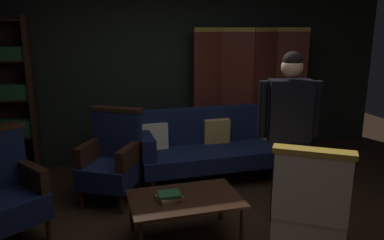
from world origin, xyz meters
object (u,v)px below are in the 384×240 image
Objects in this scene: potted_plant at (124,134)px; armchair_gilt_accent at (309,207)px; coffee_table at (185,202)px; book_tan_leather at (169,198)px; velvet_couch at (219,142)px; standing_figure at (289,123)px; armchair_wing_right at (112,159)px; armchair_wing_left at (4,190)px; book_green_cloth at (169,194)px; folding_screen at (250,91)px.

armchair_gilt_accent is at bearing -63.60° from potted_plant.
coffee_table is 0.16m from book_tan_leather.
book_tan_leather is at bearing -179.01° from coffee_table.
coffee_table is 0.96× the size of armchair_gilt_accent.
velvet_couch is 1.97m from armchair_gilt_accent.
armchair_gilt_accent is at bearing -102.84° from standing_figure.
coffee_table is at bearing 0.99° from book_tan_leather.
armchair_gilt_accent is 2.18m from armchair_wing_right.
standing_figure is (1.61, -0.96, 0.54)m from armchair_wing_right.
armchair_wing_left is 1.50m from book_tan_leather.
standing_figure reaches higher than velvet_couch.
armchair_wing_left is 0.61× the size of standing_figure.
standing_figure reaches higher than armchair_gilt_accent.
velvet_couch reaches higher than book_tan_leather.
coffee_table is 0.18m from book_green_cloth.
armchair_wing_right is at bearing 119.05° from coffee_table.
armchair_gilt_accent is (0.07, -1.97, 0.04)m from velvet_couch.
standing_figure is 1.91× the size of potted_plant.
armchair_wing_left is at bearing 163.73° from coffee_table.
coffee_table is at bearing -120.93° from velvet_couch.
armchair_wing_right is (1.00, 0.56, 0.00)m from armchair_wing_left.
armchair_gilt_accent is (0.89, -0.60, 0.12)m from coffee_table.
potted_plant is at bearing 127.12° from standing_figure.
armchair_wing_right is at bearing -104.92° from potted_plant.
armchair_wing_left is at bearing -152.92° from folding_screen.
velvet_couch is at bearing 14.21° from armchair_wing_right.
armchair_wing_right is 1.11m from book_tan_leather.
folding_screen is 1.83× the size of armchair_wing_right.
folding_screen is 1.90× the size of coffee_table.
armchair_gilt_accent is 1.20m from book_tan_leather.
armchair_wing_left is (-3.12, -1.60, -0.50)m from folding_screen.
potted_plant is (-1.38, 1.82, -0.51)m from standing_figure.
armchair_wing_left is 4.98× the size of book_tan_leather.
armchair_wing_left is 1.17× the size of potted_plant.
standing_figure is (1.04, 0.06, 0.65)m from coffee_table.
folding_screen is 1.13m from velvet_couch.
armchair_wing_right is (-1.46, 1.62, 0.00)m from armchair_gilt_accent.
armchair_gilt_accent reaches higher than coffee_table.
armchair_gilt_accent is at bearing -88.01° from velvet_couch.
velvet_couch is 1.60m from coffee_table.
book_green_cloth is (-1.19, -0.06, -0.55)m from standing_figure.
folding_screen reaches higher than potted_plant.
potted_plant is at bearing 100.19° from coffee_table.
armchair_wing_right reaches higher than potted_plant.
potted_plant is 1.89m from book_green_cloth.
velvet_couch is 1.43m from armchair_wing_right.
armchair_gilt_accent is at bearing -29.75° from book_green_cloth.
armchair_wing_left is 1.49m from book_green_cloth.
book_green_cloth is at bearing 150.25° from armchair_gilt_accent.
armchair_wing_right is 0.61× the size of standing_figure.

